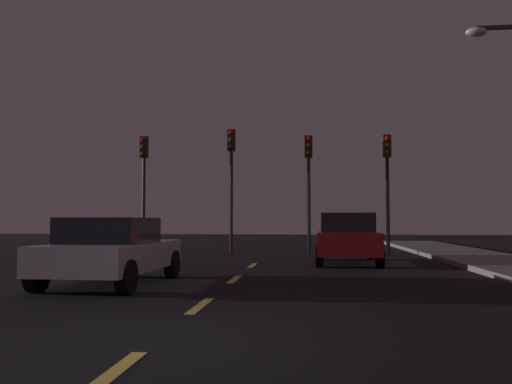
% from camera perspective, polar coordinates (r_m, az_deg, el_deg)
% --- Properties ---
extents(ground_plane, '(80.00, 80.00, 0.00)m').
position_cam_1_polar(ground_plane, '(12.92, -1.94, -9.11)').
color(ground_plane, black).
extents(lane_stripe_nearest, '(0.16, 1.60, 0.01)m').
position_cam_1_polar(lane_stripe_nearest, '(5.04, -15.43, -18.48)').
color(lane_stripe_nearest, '#EACC4C').
rests_on(lane_stripe_nearest, ground_plane).
extents(lane_stripe_second, '(0.16, 1.60, 0.01)m').
position_cam_1_polar(lane_stripe_second, '(8.62, -6.01, -12.08)').
color(lane_stripe_second, '#EACC4C').
rests_on(lane_stripe_second, ground_plane).
extents(lane_stripe_third, '(0.16, 1.60, 0.01)m').
position_cam_1_polar(lane_stripe_third, '(12.33, -2.33, -9.38)').
color(lane_stripe_third, '#EACC4C').
rests_on(lane_stripe_third, ground_plane).
extents(lane_stripe_fourth, '(0.16, 1.60, 0.01)m').
position_cam_1_polar(lane_stripe_fourth, '(16.08, -0.38, -7.92)').
color(lane_stripe_fourth, '#EACC4C').
rests_on(lane_stripe_fourth, ground_plane).
extents(traffic_signal_far_left, '(0.32, 0.38, 4.92)m').
position_cam_1_polar(traffic_signal_far_left, '(22.79, -12.01, 2.22)').
color(traffic_signal_far_left, '#2D2D30').
rests_on(traffic_signal_far_left, ground_plane).
extents(traffic_signal_center_left, '(0.32, 0.38, 5.15)m').
position_cam_1_polar(traffic_signal_center_left, '(21.95, -2.68, 2.75)').
color(traffic_signal_center_left, '#2D2D30').
rests_on(traffic_signal_center_left, ground_plane).
extents(traffic_signal_center_right, '(0.32, 0.38, 4.84)m').
position_cam_1_polar(traffic_signal_center_right, '(21.69, 5.70, 2.30)').
color(traffic_signal_center_right, '#2D2D30').
rests_on(traffic_signal_center_right, ground_plane).
extents(traffic_signal_far_right, '(0.32, 0.38, 4.81)m').
position_cam_1_polar(traffic_signal_far_right, '(21.91, 13.98, 2.28)').
color(traffic_signal_far_right, black).
rests_on(traffic_signal_far_right, ground_plane).
extents(car_stopped_ahead, '(2.04, 4.33, 1.59)m').
position_cam_1_polar(car_stopped_ahead, '(17.10, 9.78, -4.92)').
color(car_stopped_ahead, '#B21919').
rests_on(car_stopped_ahead, ground_plane).
extents(car_adjacent_lane, '(2.07, 4.05, 1.41)m').
position_cam_1_polar(car_adjacent_lane, '(11.64, -15.29, -6.08)').
color(car_adjacent_lane, silver).
rests_on(car_adjacent_lane, ground_plane).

